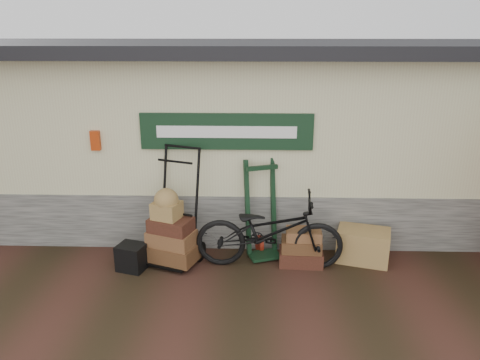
% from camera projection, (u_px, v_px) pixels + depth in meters
% --- Properties ---
extents(ground, '(80.00, 80.00, 0.00)m').
position_uv_depth(ground, '(245.00, 280.00, 6.69)').
color(ground, black).
rests_on(ground, ground).
extents(station_building, '(14.40, 4.10, 3.20)m').
position_uv_depth(station_building, '(248.00, 129.00, 8.78)').
color(station_building, '#4C4C47').
rests_on(station_building, ground).
extents(porter_trolley, '(1.08, 0.95, 1.80)m').
position_uv_depth(porter_trolley, '(177.00, 205.00, 7.02)').
color(porter_trolley, black).
rests_on(porter_trolley, ground).
extents(green_barrow, '(0.67, 0.62, 1.53)m').
position_uv_depth(green_barrow, '(262.00, 209.00, 7.22)').
color(green_barrow, black).
rests_on(green_barrow, ground).
extents(suitcase_stack, '(0.67, 0.44, 0.58)m').
position_uv_depth(suitcase_stack, '(301.00, 246.00, 7.06)').
color(suitcase_stack, '#361D11').
rests_on(suitcase_stack, ground).
extents(wicker_hamper, '(0.88, 0.70, 0.51)m').
position_uv_depth(wicker_hamper, '(363.00, 245.00, 7.18)').
color(wicker_hamper, olive).
rests_on(wicker_hamper, ground).
extents(black_trunk, '(0.47, 0.44, 0.39)m').
position_uv_depth(black_trunk, '(132.00, 257.00, 6.93)').
color(black_trunk, black).
rests_on(black_trunk, ground).
extents(bicycle, '(0.86, 2.21, 1.27)m').
position_uv_depth(bicycle, '(269.00, 228.00, 6.88)').
color(bicycle, black).
rests_on(bicycle, ground).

